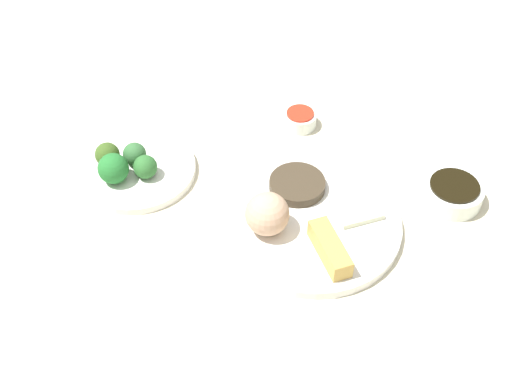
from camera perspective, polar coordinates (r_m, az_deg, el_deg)
name	(u,v)px	position (r m, az deg, el deg)	size (l,w,h in m)	color
tabletop	(309,227)	(1.11, 4.50, -2.96)	(2.20, 2.20, 0.02)	beige
main_plate	(312,223)	(1.09, 4.77, -2.67)	(0.29, 0.29, 0.02)	white
rice_scoop	(268,215)	(1.04, 1.02, -2.00)	(0.07, 0.07, 0.07)	tan
spring_roll	(330,248)	(1.03, 6.28, -4.79)	(0.10, 0.03, 0.03)	gold
crab_rangoon_wonton	(356,208)	(1.10, 8.48, -1.37)	(0.07, 0.07, 0.01)	beige
stir_fry_heap	(297,185)	(1.12, 3.52, 0.63)	(0.09, 0.09, 0.02)	#3D3223
broccoli_plate	(137,170)	(1.19, -10.09, 1.88)	(0.21, 0.21, 0.01)	white
broccoli_floret_0	(135,154)	(1.18, -10.28, 3.19)	(0.04, 0.04, 0.04)	#346836
broccoli_floret_1	(113,169)	(1.15, -12.04, 1.97)	(0.05, 0.05, 0.05)	#24712E
broccoli_floret_2	(145,167)	(1.15, -9.39, 2.12)	(0.04, 0.04, 0.04)	#2E692E
broccoli_floret_4	(107,155)	(1.19, -12.52, 3.12)	(0.04, 0.04, 0.04)	#3B5920
soy_sauce_bowl	(452,194)	(1.16, 16.36, -0.13)	(0.10, 0.10, 0.03)	white
soy_sauce_bowl_liquid	(455,186)	(1.15, 16.55, 0.52)	(0.08, 0.08, 0.00)	black
sauce_ramekin_sweet_and_sour	(300,120)	(1.27, 3.75, 6.14)	(0.06, 0.06, 0.03)	white
sauce_ramekin_sweet_and_sour_liquid	(300,113)	(1.26, 3.78, 6.69)	(0.05, 0.05, 0.00)	red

